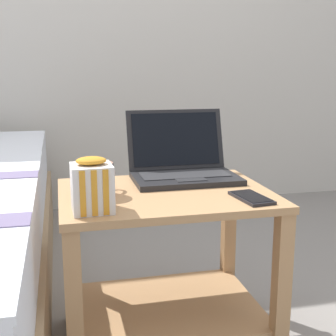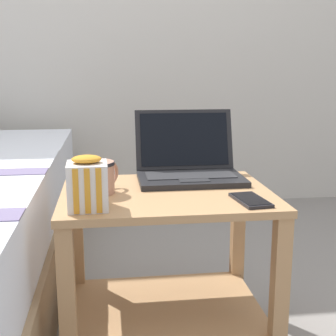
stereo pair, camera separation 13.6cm
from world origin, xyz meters
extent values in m
cube|color=beige|center=(0.00, 1.62, 1.25)|extent=(8.00, 0.05, 2.50)
cube|color=tan|center=(0.00, 0.00, 0.50)|extent=(0.63, 0.48, 0.02)
cube|color=tan|center=(0.00, 0.00, 0.13)|extent=(0.59, 0.44, 0.02)
cube|color=tan|center=(-0.29, -0.21, 0.25)|extent=(0.04, 0.04, 0.49)
cube|color=tan|center=(0.29, -0.21, 0.25)|extent=(0.04, 0.04, 0.49)
cube|color=tan|center=(-0.29, 0.21, 0.25)|extent=(0.04, 0.04, 0.49)
cube|color=tan|center=(0.29, 0.21, 0.25)|extent=(0.04, 0.04, 0.49)
cube|color=black|center=(0.09, 0.11, 0.52)|extent=(0.34, 0.22, 0.02)
cube|color=#2D2D30|center=(0.09, 0.13, 0.53)|extent=(0.29, 0.12, 0.00)
cube|color=#2D2D30|center=(0.09, 0.05, 0.53)|extent=(0.10, 0.05, 0.00)
cube|color=black|center=(0.09, 0.25, 0.63)|extent=(0.34, 0.07, 0.20)
cube|color=black|center=(0.09, 0.25, 0.64)|extent=(0.31, 0.06, 0.18)
cube|color=orange|center=(0.04, 0.26, 0.63)|extent=(0.03, 0.01, 0.04)
cube|color=orange|center=(0.15, 0.25, 0.63)|extent=(0.03, 0.01, 0.03)
cube|color=orange|center=(0.06, 0.27, 0.68)|extent=(0.04, 0.01, 0.02)
cylinder|color=tan|center=(-0.21, 0.01, 0.56)|extent=(0.10, 0.10, 0.10)
cylinder|color=black|center=(-0.21, 0.01, 0.61)|extent=(0.10, 0.10, 0.01)
cylinder|color=black|center=(-0.21, 0.01, 0.60)|extent=(0.09, 0.09, 0.01)
torus|color=tan|center=(-0.17, 0.05, 0.57)|extent=(0.06, 0.06, 0.08)
cube|color=silver|center=(-0.23, -0.15, 0.58)|extent=(0.11, 0.11, 0.12)
cube|color=orange|center=(-0.26, -0.20, 0.58)|extent=(0.01, 0.00, 0.12)
cube|color=orange|center=(-0.23, -0.20, 0.58)|extent=(0.01, 0.00, 0.12)
cube|color=orange|center=(-0.20, -0.20, 0.58)|extent=(0.01, 0.00, 0.12)
ellipsoid|color=orange|center=(-0.23, -0.15, 0.65)|extent=(0.08, 0.07, 0.02)
cube|color=black|center=(0.22, -0.14, 0.52)|extent=(0.09, 0.15, 0.01)
cube|color=black|center=(0.22, -0.14, 0.53)|extent=(0.08, 0.14, 0.00)
camera|label=1|loc=(-0.31, -1.33, 0.88)|focal=50.00mm
camera|label=2|loc=(-0.17, -1.36, 0.88)|focal=50.00mm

